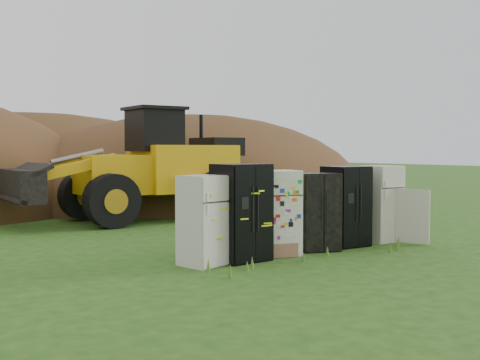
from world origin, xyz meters
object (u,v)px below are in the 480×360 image
(fridge_leftmost, at_px, (203,220))
(fridge_dark_mid, at_px, (318,212))
(fridge_black_right, at_px, (346,206))
(fridge_black_side, at_px, (241,212))
(fridge_sticker, at_px, (278,213))
(fridge_open_door, at_px, (381,203))
(wheel_loader, at_px, (128,164))

(fridge_leftmost, distance_m, fridge_dark_mid, 2.84)
(fridge_leftmost, distance_m, fridge_black_right, 3.74)
(fridge_leftmost, xyz_separation_m, fridge_black_right, (3.74, -0.00, 0.05))
(fridge_black_side, xyz_separation_m, fridge_black_right, (2.90, 0.05, -0.05))
(fridge_leftmost, height_order, fridge_sticker, fridge_sticker)
(fridge_black_side, bearing_deg, fridge_open_door, -1.61)
(fridge_sticker, xyz_separation_m, fridge_black_right, (1.92, -0.02, 0.02))
(fridge_leftmost, height_order, fridge_dark_mid, fridge_leftmost)
(fridge_open_door, bearing_deg, fridge_dark_mid, -177.16)
(fridge_black_right, bearing_deg, fridge_open_door, 4.60)
(fridge_leftmost, distance_m, fridge_sticker, 1.82)
(fridge_sticker, xyz_separation_m, fridge_open_door, (3.09, 0.00, 0.02))
(wheel_loader, bearing_deg, fridge_open_door, -63.26)
(fridge_sticker, relative_size, fridge_dark_mid, 1.05)
(fridge_black_right, distance_m, fridge_open_door, 1.18)
(fridge_open_door, height_order, wheel_loader, wheel_loader)
(fridge_black_side, distance_m, fridge_black_right, 2.90)
(fridge_black_side, relative_size, fridge_sticker, 1.08)
(fridge_leftmost, height_order, fridge_black_side, fridge_black_side)
(fridge_dark_mid, xyz_separation_m, wheel_loader, (-1.02, 6.95, 0.88))
(fridge_sticker, bearing_deg, fridge_dark_mid, 13.43)
(fridge_black_right, xyz_separation_m, wheel_loader, (-1.91, 6.91, 0.82))
(fridge_dark_mid, relative_size, fridge_open_door, 0.93)
(fridge_sticker, relative_size, wheel_loader, 0.24)
(fridge_sticker, distance_m, fridge_black_right, 1.92)
(fridge_sticker, height_order, fridge_black_right, fridge_black_right)
(fridge_leftmost, xyz_separation_m, fridge_sticker, (1.82, 0.02, 0.03))
(fridge_leftmost, bearing_deg, wheel_loader, 63.95)
(fridge_open_door, bearing_deg, fridge_black_side, -178.04)
(fridge_dark_mid, distance_m, fridge_open_door, 2.07)
(fridge_leftmost, bearing_deg, fridge_black_right, -11.29)
(fridge_black_side, xyz_separation_m, fridge_sticker, (0.99, 0.07, -0.07))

